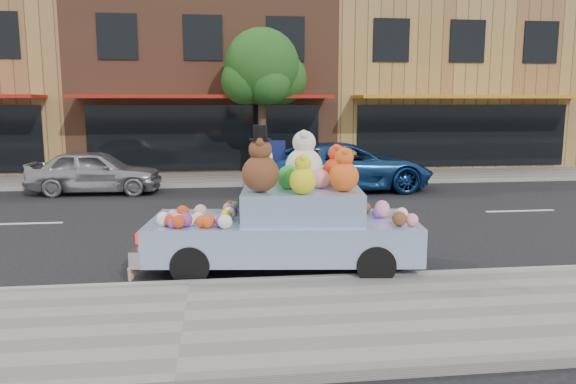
{
  "coord_description": "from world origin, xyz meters",
  "views": [
    {
      "loc": [
        0.46,
        -13.06,
        2.75
      ],
      "look_at": [
        1.6,
        -3.91,
        1.25
      ],
      "focal_mm": 35.0,
      "sensor_mm": 36.0,
      "label": 1
    }
  ],
  "objects": [
    {
      "name": "far_kerb",
      "position": [
        0.0,
        5.0,
        0.07
      ],
      "size": [
        60.0,
        0.12,
        0.13
      ],
      "primitive_type": "cube",
      "color": "gray",
      "rests_on": "ground"
    },
    {
      "name": "near_kerb",
      "position": [
        0.0,
        -5.0,
        0.07
      ],
      "size": [
        60.0,
        0.12,
        0.13
      ],
      "primitive_type": "cube",
      "color": "gray",
      "rests_on": "ground"
    },
    {
      "name": "ground",
      "position": [
        0.0,
        0.0,
        0.0
      ],
      "size": [
        120.0,
        120.0,
        0.0
      ],
      "primitive_type": "plane",
      "color": "black",
      "rests_on": "ground"
    },
    {
      "name": "storefront_mid",
      "position": [
        0.0,
        11.97,
        3.64
      ],
      "size": [
        10.0,
        9.8,
        7.3
      ],
      "color": "brown",
      "rests_on": "ground"
    },
    {
      "name": "street_tree",
      "position": [
        2.03,
        6.55,
        3.69
      ],
      "size": [
        3.0,
        2.7,
        5.22
      ],
      "color": "#38281C",
      "rests_on": "ground"
    },
    {
      "name": "near_sidewalk",
      "position": [
        0.0,
        -6.5,
        0.06
      ],
      "size": [
        60.0,
        3.0,
        0.12
      ],
      "primitive_type": "cube",
      "color": "gray",
      "rests_on": "ground"
    },
    {
      "name": "art_car",
      "position": [
        1.53,
        -4.17,
        0.82
      ],
      "size": [
        4.65,
        2.24,
        2.39
      ],
      "rotation": [
        0.0,
        0.0,
        -0.12
      ],
      "color": "black",
      "rests_on": "ground"
    },
    {
      "name": "car_blue",
      "position": [
        4.38,
        3.84,
        0.74
      ],
      "size": [
        5.44,
        2.69,
        1.48
      ],
      "primitive_type": "imported",
      "rotation": [
        0.0,
        0.0,
        1.62
      ],
      "color": "navy",
      "rests_on": "ground"
    },
    {
      "name": "far_sidewalk",
      "position": [
        0.0,
        6.5,
        0.06
      ],
      "size": [
        60.0,
        3.0,
        0.12
      ],
      "primitive_type": "cube",
      "color": "gray",
      "rests_on": "ground"
    },
    {
      "name": "car_silver",
      "position": [
        -3.2,
        4.18,
        0.66
      ],
      "size": [
        3.96,
        1.77,
        1.32
      ],
      "primitive_type": "imported",
      "rotation": [
        0.0,
        0.0,
        1.52
      ],
      "color": "#A3A2A7",
      "rests_on": "ground"
    },
    {
      "name": "storefront_right",
      "position": [
        10.0,
        11.97,
        3.64
      ],
      "size": [
        10.0,
        9.8,
        7.3
      ],
      "color": "#A78246",
      "rests_on": "ground"
    }
  ]
}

